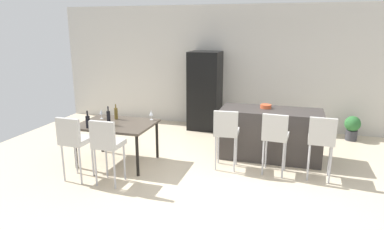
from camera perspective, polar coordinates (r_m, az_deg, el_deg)
The scene contains 17 objects.
ground_plane at distance 5.64m, azimuth 6.30°, elevation -10.63°, with size 10.00×10.00×0.00m, color beige.
back_wall at distance 8.31m, azimuth 10.50°, elevation 7.73°, with size 10.00×0.12×2.90m, color beige.
kitchen_island at distance 6.53m, azimuth 12.86°, elevation -3.06°, with size 1.83×0.78×0.92m, color #383330.
bar_chair_left at distance 5.80m, azimuth 5.73°, elevation -2.51°, with size 0.42×0.42×1.05m.
bar_chair_middle at distance 5.72m, azimuth 13.68°, elevation -3.11°, with size 0.43×0.43×1.05m.
bar_chair_right at distance 5.74m, azimuth 20.76°, elevation -3.60°, with size 0.42×0.42×1.05m.
dining_table at distance 6.19m, azimuth -12.40°, elevation -1.93°, with size 1.28×0.97×0.74m.
dining_chair_near at distance 5.65m, azimuth -19.12°, elevation -3.72°, with size 0.42×0.42×1.05m.
dining_chair_far at distance 5.34m, azimuth -14.02°, elevation -4.37°, with size 0.40×0.40×1.05m.
wine_bottle_corner at distance 6.42m, azimuth -12.53°, elevation 0.28°, with size 0.06×0.06×0.28m.
wine_bottle_near at distance 5.98m, azimuth -16.95°, elevation -1.04°, with size 0.07×0.07×0.29m.
wine_bottle_right at distance 6.06m, azimuth -13.72°, elevation -0.45°, with size 0.06×0.06×0.33m.
wine_glass_left at distance 6.52m, azimuth -14.87°, elevation 0.49°, with size 0.07×0.07×0.17m.
wine_glass_middle at distance 6.27m, azimuth -6.81°, elevation 0.31°, with size 0.07×0.07×0.17m.
refrigerator at distance 8.15m, azimuth 2.17°, elevation 4.07°, with size 0.72×0.68×1.84m, color black.
fruit_bowl at distance 6.50m, azimuth 12.19°, elevation 1.42°, with size 0.20×0.20×0.07m, color #C6512D.
potted_plant at distance 8.14m, azimuth 25.12°, elevation -1.77°, with size 0.33×0.33×0.54m.
Camera 1 is at (0.85, -5.05, 2.37)m, focal length 32.04 mm.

